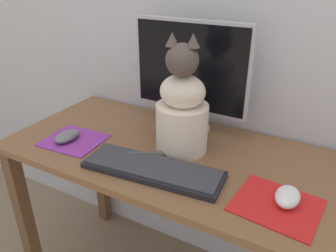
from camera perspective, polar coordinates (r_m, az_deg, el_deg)
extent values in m
cube|color=brown|center=(1.16, -0.09, -4.69)|extent=(1.16, 0.56, 0.02)
cube|color=brown|center=(1.54, -23.51, -15.05)|extent=(0.05, 0.05, 0.70)
cube|color=brown|center=(1.79, -11.70, -6.81)|extent=(0.05, 0.05, 0.70)
cube|color=brown|center=(1.47, 24.81, -17.52)|extent=(0.05, 0.05, 0.70)
cylinder|color=#B2B2B7|center=(1.30, 3.59, -0.25)|extent=(0.17, 0.17, 0.01)
cylinder|color=#B2B2B7|center=(1.28, 3.64, 1.39)|extent=(0.04, 0.04, 0.07)
cube|color=#B2B2B7|center=(1.21, 3.92, 10.20)|extent=(0.45, 0.02, 0.34)
cube|color=black|center=(1.20, 3.71, 10.09)|extent=(0.43, 0.00, 0.31)
cube|color=black|center=(1.03, -2.65, -7.59)|extent=(0.45, 0.18, 0.02)
cube|color=#333338|center=(1.03, -2.66, -7.03)|extent=(0.44, 0.16, 0.01)
cube|color=purple|center=(1.26, -16.06, -2.40)|extent=(0.22, 0.20, 0.00)
cube|color=red|center=(0.95, 18.36, -12.95)|extent=(0.24, 0.21, 0.00)
ellipsoid|color=slate|center=(1.25, -17.18, -1.70)|extent=(0.07, 0.11, 0.03)
ellipsoid|color=white|center=(0.96, 20.10, -11.49)|extent=(0.06, 0.10, 0.04)
cylinder|color=beige|center=(1.12, 2.42, -0.29)|extent=(0.21, 0.21, 0.17)
ellipsoid|color=beige|center=(1.07, 2.56, 6.00)|extent=(0.17, 0.16, 0.12)
sphere|color=#4C423D|center=(1.02, 2.49, 11.40)|extent=(0.12, 0.12, 0.10)
cone|color=#4C423D|center=(1.02, 0.73, 14.90)|extent=(0.05, 0.05, 0.04)
cone|color=#4C423D|center=(1.00, 4.42, 14.65)|extent=(0.05, 0.05, 0.04)
cylinder|color=#4C423D|center=(1.10, -0.89, -4.99)|extent=(0.21, 0.14, 0.03)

